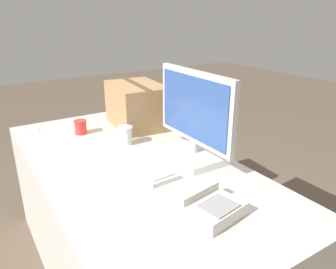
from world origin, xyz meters
TOP-DOWN VIEW (x-y plane):
  - office_desk at (0.00, 0.00)m, footprint 1.80×0.90m
  - monitor at (0.12, 0.29)m, footprint 0.56×0.24m
  - keyboard at (0.06, 0.01)m, footprint 0.45×0.18m
  - desk_phone at (0.55, 0.04)m, footprint 0.23×0.24m
  - paper_cup_left at (-0.54, -0.09)m, footprint 0.08×0.08m
  - paper_cup_right at (-0.24, 0.07)m, footprint 0.08×0.08m
  - spoon at (-0.63, -0.11)m, footprint 0.12×0.13m
  - cardboard_box at (-0.50, 0.28)m, footprint 0.45×0.34m
  - sticky_note_pad at (-0.77, -0.34)m, footprint 0.08×0.08m

SIDE VIEW (x-z plane):
  - office_desk at x=0.00m, z-range 0.00..0.71m
  - spoon at x=-0.63m, z-range 0.71..0.72m
  - sticky_note_pad at x=-0.77m, z-range 0.71..0.72m
  - keyboard at x=0.06m, z-range 0.71..0.74m
  - desk_phone at x=0.55m, z-range 0.70..0.78m
  - paper_cup_left at x=-0.54m, z-range 0.71..0.80m
  - paper_cup_right at x=-0.24m, z-range 0.71..0.82m
  - cardboard_box at x=-0.50m, z-range 0.71..0.99m
  - monitor at x=0.12m, z-range 0.68..1.13m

